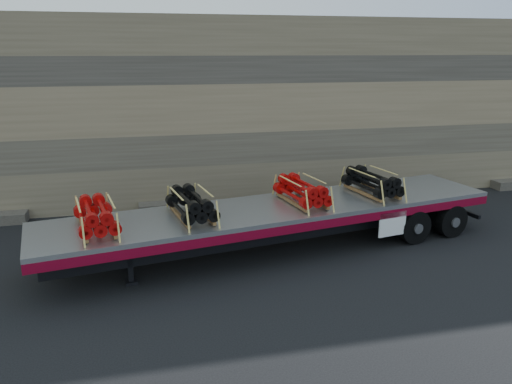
% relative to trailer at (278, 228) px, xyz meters
% --- Properties ---
extents(ground, '(120.00, 120.00, 0.00)m').
position_rel_trailer_xyz_m(ground, '(-0.46, -0.26, -0.69)').
color(ground, black).
rests_on(ground, ground).
extents(rock_wall, '(44.00, 3.00, 7.00)m').
position_rel_trailer_xyz_m(rock_wall, '(-0.46, 6.24, 2.81)').
color(rock_wall, '#7A6B54').
rests_on(rock_wall, ground).
extents(trailer, '(13.99, 5.03, 1.37)m').
position_rel_trailer_xyz_m(trailer, '(0.00, 0.00, 0.00)').
color(trailer, '#A5A7AC').
rests_on(trailer, ground).
extents(bundle_front, '(1.30, 2.09, 0.69)m').
position_rel_trailer_xyz_m(bundle_front, '(-5.03, -0.90, 1.03)').
color(bundle_front, '#B50A09').
rests_on(bundle_front, trailer).
extents(bundle_midfront, '(1.31, 2.10, 0.69)m').
position_rel_trailer_xyz_m(bundle_midfront, '(-2.57, -0.46, 1.03)').
color(bundle_midfront, black).
rests_on(bundle_midfront, trailer).
extents(bundle_midrear, '(1.31, 2.11, 0.70)m').
position_rel_trailer_xyz_m(bundle_midrear, '(0.78, 0.14, 1.04)').
color(bundle_midrear, '#B50A09').
rests_on(bundle_midrear, trailer).
extents(bundle_rear, '(1.34, 2.15, 0.71)m').
position_rel_trailer_xyz_m(bundle_rear, '(3.25, 0.58, 1.04)').
color(bundle_rear, black).
rests_on(bundle_rear, trailer).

